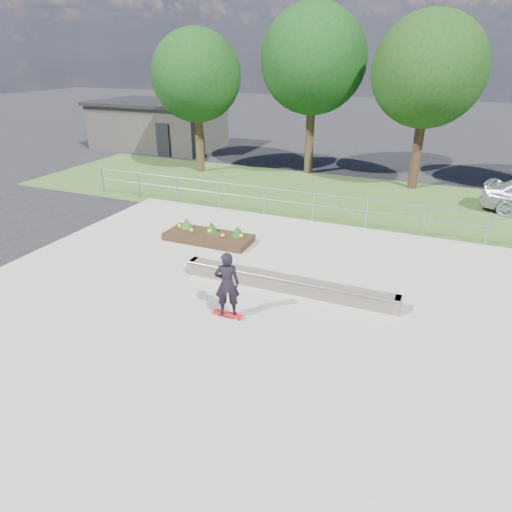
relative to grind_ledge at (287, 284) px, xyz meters
The scene contains 11 objects.
ground 2.10m from the grind_ledge, 117.23° to the right, with size 120.00×120.00×0.00m, color black.
grass_verge 9.20m from the grind_ledge, 95.96° to the left, with size 30.00×8.00×0.02m, color #335321.
concrete_slab 2.10m from the grind_ledge, 117.23° to the right, with size 15.00×15.00×0.06m, color #A09C8E.
fence 5.75m from the grind_ledge, 99.60° to the left, with size 20.06×0.06×1.20m.
building 22.04m from the grind_ledge, 132.81° to the left, with size 8.40×5.40×3.00m.
tree_far_left 15.02m from the grind_ledge, 128.78° to the left, with size 4.55×4.55×7.15m.
tree_mid_left 14.60m from the grind_ledge, 104.72° to the left, with size 5.25×5.25×8.25m.
tree_mid_right 13.28m from the grind_ledge, 80.44° to the left, with size 4.90×4.90×7.70m.
grind_ledge is the anchor object (origin of this frame).
planter_bed 4.35m from the grind_ledge, 147.35° to the left, with size 3.00×1.20×0.61m.
skateboarder 2.15m from the grind_ledge, 115.39° to the right, with size 0.80×0.61×1.72m.
Camera 1 is at (4.49, -8.53, 6.02)m, focal length 32.00 mm.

